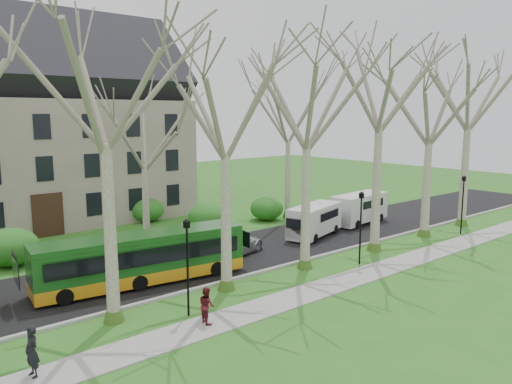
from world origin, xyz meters
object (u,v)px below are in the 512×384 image
pedestrian_a (32,352)px  pedestrian_b (207,305)px  bus_follow (142,258)px  van_a (315,221)px  sedan (233,244)px  van_b (359,209)px

pedestrian_a → pedestrian_b: (7.03, -0.13, -0.11)m
bus_follow → van_a: (14.37, 1.23, -0.22)m
sedan → pedestrian_b: size_ratio=3.08×
sedan → pedestrian_a: pedestrian_a is taller
bus_follow → sedan: size_ratio=2.27×
bus_follow → pedestrian_a: bearing=-132.2°
sedan → van_b: size_ratio=0.87×
bus_follow → pedestrian_b: size_ratio=6.98×
pedestrian_a → van_b: bearing=98.2°
pedestrian_b → van_a: bearing=-55.0°
sedan → van_a: (7.45, 0.04, 0.44)m
van_a → pedestrian_a: size_ratio=2.95×
pedestrian_a → pedestrian_b: pedestrian_a is taller
van_a → bus_follow: bearing=168.2°
sedan → van_a: size_ratio=0.92×
bus_follow → pedestrian_b: 6.40m
sedan → van_a: 7.46m
bus_follow → pedestrian_b: bearing=-85.3°
van_a → sedan: bearing=163.6°
bus_follow → van_b: bearing=12.6°
pedestrian_b → pedestrian_a: bearing=96.6°
sedan → pedestrian_a: (-14.24, -7.43, 0.19)m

